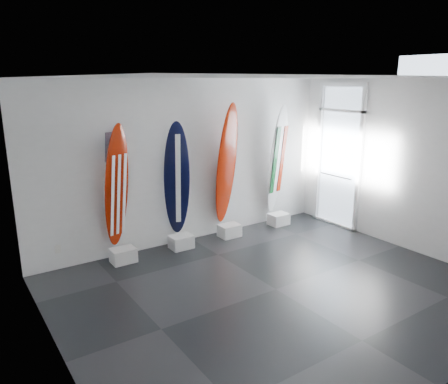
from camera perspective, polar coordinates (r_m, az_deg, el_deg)
floor at (r=6.47m, az=6.92°, el=-12.73°), size 6.00×6.00×0.00m
ceiling at (r=5.75m, az=7.87°, el=14.87°), size 6.00×6.00×0.00m
wall_back at (r=7.93m, az=-4.65°, el=3.98°), size 6.00×0.00×6.00m
wall_left at (r=4.61m, az=-22.03°, el=-5.01°), size 0.00×5.00×5.00m
wall_right at (r=8.20m, az=23.36°, el=3.16°), size 0.00×5.00×5.00m
display_block_usa at (r=7.45m, az=-13.26°, el=-8.20°), size 0.40×0.30×0.24m
surfboard_usa at (r=7.18m, az=-14.09°, el=0.67°), size 0.57×0.49×2.10m
display_block_navy at (r=7.87m, az=-5.71°, el=-6.61°), size 0.40×0.30×0.24m
surfboard_navy at (r=7.61m, az=-6.29°, el=1.70°), size 0.52×0.38×2.06m
display_block_swiss at (r=8.39m, az=0.73°, el=-5.15°), size 0.40×0.30×0.24m
surfboard_swiss at (r=8.12m, az=0.36°, el=3.63°), size 0.61×0.50×2.35m
display_block_italy at (r=9.13m, az=7.29°, el=-3.60°), size 0.40×0.30×0.24m
surfboard_italy at (r=8.90m, az=7.12°, el=4.26°), size 0.58×0.45×2.28m
wall_outlet at (r=7.39m, az=-21.25°, el=-7.11°), size 0.09×0.02×0.13m
glass_door at (r=9.09m, az=15.03°, el=4.42°), size 0.12×1.16×2.85m
balcony at (r=10.31m, az=19.57°, el=-0.02°), size 2.80×2.20×1.20m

